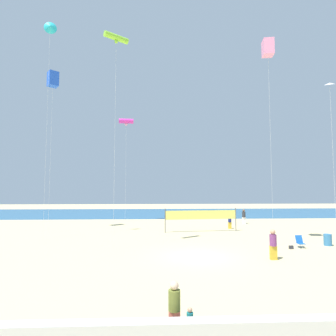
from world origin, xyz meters
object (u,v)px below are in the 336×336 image
at_px(beach_handbag, 291,247).
at_px(kite_magenta_tube, 126,121).
at_px(kite_lime_tube, 116,38).
at_px(kite_cyan_delta, 50,27).
at_px(kite_blue_box, 53,79).
at_px(toddler_figure, 190,322).
at_px(beachgoer_plum_shirt, 273,243).
at_px(trash_barrel, 328,240).
at_px(folding_beach_chair, 300,241).
at_px(kite_white_diamond, 330,87).
at_px(volleyball_net, 201,216).
at_px(beachgoer_charcoal_shirt, 244,216).
at_px(beachgoer_navy_shirt, 230,221).
at_px(mother_figure, 174,306).
at_px(kite_pink_box, 268,48).

xyz_separation_m(beach_handbag, kite_magenta_tube, (-14.01, 16.58, 13.40)).
height_order(kite_lime_tube, kite_cyan_delta, kite_cyan_delta).
height_order(kite_cyan_delta, kite_blue_box, kite_cyan_delta).
height_order(toddler_figure, beachgoer_plum_shirt, beachgoer_plum_shirt).
bearing_deg(kite_cyan_delta, trash_barrel, -8.21).
height_order(trash_barrel, kite_blue_box, kite_blue_box).
distance_m(folding_beach_chair, kite_white_diamond, 12.17).
height_order(folding_beach_chair, kite_white_diamond, kite_white_diamond).
height_order(beachgoer_plum_shirt, kite_cyan_delta, kite_cyan_delta).
height_order(beachgoer_plum_shirt, volleyball_net, volleyball_net).
bearing_deg(kite_lime_tube, beachgoer_charcoal_shirt, 44.30).
bearing_deg(kite_blue_box, kite_magenta_tube, 47.12).
bearing_deg(beach_handbag, beachgoer_navy_shirt, 99.85).
relative_size(toddler_figure, trash_barrel, 0.99).
height_order(beachgoer_plum_shirt, kite_lime_tube, kite_lime_tube).
relative_size(toddler_figure, beachgoer_charcoal_shirt, 0.48).
height_order(beachgoer_navy_shirt, kite_blue_box, kite_blue_box).
distance_m(kite_white_diamond, kite_magenta_tube, 24.11).
xyz_separation_m(mother_figure, volleyball_net, (4.08, 19.54, 0.77)).
bearing_deg(trash_barrel, kite_cyan_delta, 171.79).
relative_size(folding_beach_chair, kite_white_diamond, 0.07).
relative_size(volleyball_net, kite_white_diamond, 0.59).
bearing_deg(folding_beach_chair, kite_pink_box, -176.77).
xyz_separation_m(beach_handbag, kite_pink_box, (-0.89, 0.97, 15.69)).
distance_m(beachgoer_navy_shirt, kite_white_diamond, 16.17).
distance_m(beachgoer_navy_shirt, folding_beach_chair, 10.10).
bearing_deg(kite_magenta_tube, beachgoer_charcoal_shirt, -9.22).
bearing_deg(kite_cyan_delta, kite_blue_box, 106.51).
relative_size(folding_beach_chair, kite_blue_box, 0.05).
distance_m(beachgoer_plum_shirt, kite_magenta_tube, 25.82).
xyz_separation_m(beachgoer_charcoal_shirt, kite_magenta_tube, (-15.11, 2.45, 12.55)).
bearing_deg(volleyball_net, kite_cyan_delta, -165.22).
bearing_deg(beach_handbag, beachgoer_plum_shirt, -131.79).
bearing_deg(mother_figure, kite_blue_box, 102.73).
relative_size(beach_handbag, kite_magenta_tube, 0.02).
xyz_separation_m(trash_barrel, kite_magenta_tube, (-17.45, 15.55, 13.08)).
relative_size(beachgoer_navy_shirt, kite_white_diamond, 0.12).
xyz_separation_m(kite_pink_box, kite_blue_box, (-20.16, 8.03, 0.33)).
relative_size(mother_figure, beach_handbag, 5.34).
relative_size(kite_lime_tube, kite_cyan_delta, 0.82).
bearing_deg(trash_barrel, kite_magenta_tube, 138.29).
xyz_separation_m(trash_barrel, volleyball_net, (-8.73, 7.14, 1.19)).
xyz_separation_m(beachgoer_charcoal_shirt, volleyball_net, (-6.39, -5.96, 0.66)).
xyz_separation_m(beachgoer_charcoal_shirt, kite_lime_tube, (-14.14, -13.80, 14.99)).
relative_size(toddler_figure, kite_blue_box, 0.05).
height_order(kite_blue_box, kite_white_diamond, kite_blue_box).
xyz_separation_m(toddler_figure, volleyball_net, (3.62, 19.69, 1.16)).
xyz_separation_m(toddler_figure, trash_barrel, (12.35, 12.55, -0.03)).
bearing_deg(kite_white_diamond, mother_figure, -138.35).
xyz_separation_m(volleyball_net, kite_cyan_delta, (-14.40, -3.80, 17.53)).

